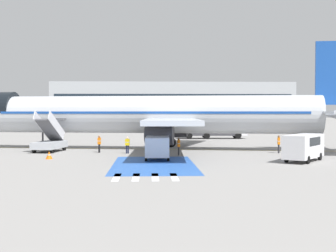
# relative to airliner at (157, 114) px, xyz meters

# --- Properties ---
(ground_plane) EXTENTS (600.00, 600.00, 0.00)m
(ground_plane) POSITION_rel_airliner_xyz_m (-1.87, 0.48, -3.82)
(ground_plane) COLOR gray
(apron_leadline_yellow) EXTENTS (78.77, 14.42, 0.01)m
(apron_leadline_yellow) POSITION_rel_airliner_xyz_m (-0.57, 0.10, -3.81)
(apron_leadline_yellow) COLOR gold
(apron_leadline_yellow) RESTS_ON ground_plane
(apron_stand_patch_blue) EXTENTS (6.33, 13.09, 0.01)m
(apron_stand_patch_blue) POSITION_rel_airliner_xyz_m (-0.57, -15.18, -3.81)
(apron_stand_patch_blue) COLOR #2856A8
(apron_stand_patch_blue) RESTS_ON ground_plane
(apron_walkway_bar_0) EXTENTS (0.44, 3.60, 0.01)m
(apron_walkway_bar_0) POSITION_rel_airliner_xyz_m (-2.97, -22.08, -3.81)
(apron_walkway_bar_0) COLOR silver
(apron_walkway_bar_0) RESTS_ON ground_plane
(apron_walkway_bar_1) EXTENTS (0.44, 3.60, 0.01)m
(apron_walkway_bar_1) POSITION_rel_airliner_xyz_m (-1.77, -22.08, -3.81)
(apron_walkway_bar_1) COLOR silver
(apron_walkway_bar_1) RESTS_ON ground_plane
(apron_walkway_bar_2) EXTENTS (0.44, 3.60, 0.01)m
(apron_walkway_bar_2) POSITION_rel_airliner_xyz_m (-0.57, -22.08, -3.81)
(apron_walkway_bar_2) COLOR silver
(apron_walkway_bar_2) RESTS_ON ground_plane
(apron_walkway_bar_3) EXTENTS (0.44, 3.60, 0.01)m
(apron_walkway_bar_3) POSITION_rel_airliner_xyz_m (0.63, -22.08, -3.81)
(apron_walkway_bar_3) COLOR silver
(apron_walkway_bar_3) RESTS_ON ground_plane
(airliner) EXTENTS (46.62, 31.15, 11.43)m
(airliner) POSITION_rel_airliner_xyz_m (0.00, 0.00, 0.00)
(airliner) COLOR #B7BCC4
(airliner) RESTS_ON ground_plane
(boarding_stairs_forward) EXTENTS (3.02, 5.49, 4.23)m
(boarding_stairs_forward) POSITION_rel_airliner_xyz_m (-11.13, -2.66, -2.80)
(boarding_stairs_forward) COLOR #ADB2BA
(boarding_stairs_forward) RESTS_ON ground_plane
(fuel_tanker) EXTENTS (10.57, 2.75, 3.50)m
(fuel_tanker) POSITION_rel_airliner_xyz_m (8.74, 20.46, -2.04)
(fuel_tanker) COLOR #38383D
(fuel_tanker) RESTS_ON ground_plane
(service_van_1) EXTENTS (2.14, 4.42, 1.94)m
(service_van_1) POSITION_rel_airliner_xyz_m (-0.22, -11.13, -2.64)
(service_van_1) COLOR silver
(service_van_1) RESTS_ON ground_plane
(service_van_2) EXTENTS (4.72, 5.54, 2.21)m
(service_van_2) POSITION_rel_airliner_xyz_m (11.81, -13.23, -2.49)
(service_van_2) COLOR silver
(service_van_2) RESTS_ON ground_plane
(ground_crew_0) EXTENTS (0.47, 0.31, 1.64)m
(ground_crew_0) POSITION_rel_airliner_xyz_m (-3.05, -5.17, -2.88)
(ground_crew_0) COLOR #191E38
(ground_crew_0) RESTS_ON ground_plane
(ground_crew_1) EXTENTS (0.28, 0.46, 1.76)m
(ground_crew_1) POSITION_rel_airliner_xyz_m (11.95, -5.37, -2.80)
(ground_crew_1) COLOR #2D2D33
(ground_crew_1) RESTS_ON ground_plane
(ground_crew_2) EXTENTS (0.28, 0.45, 1.66)m
(ground_crew_2) POSITION_rel_airliner_xyz_m (1.86, -7.32, -2.86)
(ground_crew_2) COLOR #2D2D33
(ground_crew_2) RESTS_ON ground_plane
(ground_crew_3) EXTENTS (0.33, 0.48, 1.73)m
(ground_crew_3) POSITION_rel_airliner_xyz_m (-5.92, -4.03, -2.82)
(ground_crew_3) COLOR black
(ground_crew_3) RESTS_ON ground_plane
(traffic_cone_0) EXTENTS (0.60, 0.60, 0.66)m
(traffic_cone_0) POSITION_rel_airliner_xyz_m (-9.59, -10.40, -3.48)
(traffic_cone_0) COLOR orange
(traffic_cone_0) RESTS_ON ground_plane
(traffic_cone_2) EXTENTS (0.52, 0.52, 0.58)m
(traffic_cone_2) POSITION_rel_airliner_xyz_m (13.24, -6.33, -3.53)
(traffic_cone_2) COLOR orange
(traffic_cone_2) RESTS_ON ground_plane
(terminal_building) EXTENTS (70.26, 12.10, 12.77)m
(terminal_building) POSITION_rel_airliner_xyz_m (6.29, 87.25, 2.57)
(terminal_building) COLOR #9EA3A8
(terminal_building) RESTS_ON ground_plane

